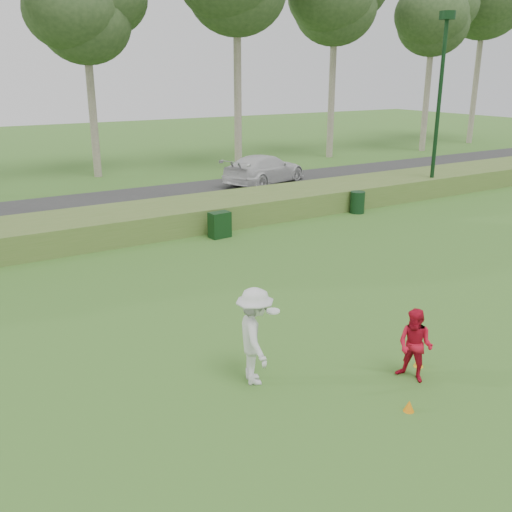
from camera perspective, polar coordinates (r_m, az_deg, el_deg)
ground at (r=11.78m, az=10.36°, el=-11.23°), size 120.00×120.00×0.00m
reed_strip at (r=21.43m, az=-11.21°, el=3.50°), size 80.00×3.00×0.90m
park_road at (r=26.16m, az=-15.02°, el=4.89°), size 80.00×6.00×0.06m
lamp_post at (r=28.04m, az=18.09°, el=16.97°), size 0.70×0.70×8.18m
tree_4 at (r=33.42m, az=-16.81°, el=22.29°), size 6.24×6.24×11.50m
tree_7 at (r=45.00m, az=17.35°, el=21.92°), size 6.50×6.50×12.50m
player_white at (r=10.81m, az=-0.12°, el=-8.02°), size 1.06×1.39×1.90m
player_red at (r=11.38m, az=15.63°, el=-8.61°), size 0.75×0.85×1.45m
cone_orange at (r=10.67m, az=15.05°, el=-14.27°), size 0.19×0.19×0.21m
cone_yellow at (r=12.15m, az=15.96°, el=-10.11°), size 0.20×0.20×0.22m
utility_cabinet at (r=20.42m, az=-3.65°, el=3.13°), size 0.78×0.52×0.92m
trash_bin at (r=24.35m, az=10.10°, el=5.31°), size 0.63×0.63×0.91m
car_right at (r=30.10m, az=0.85°, el=8.68°), size 5.58×3.79×1.50m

